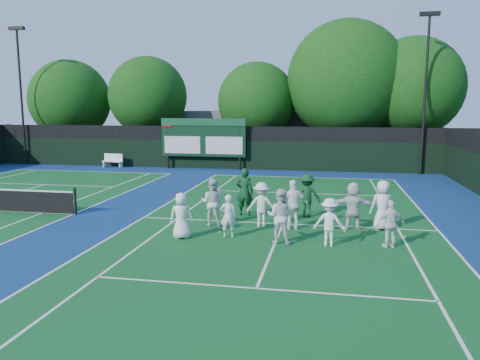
# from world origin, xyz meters

# --- Properties ---
(ground) EXTENTS (120.00, 120.00, 0.00)m
(ground) POSITION_xyz_m (0.00, 0.00, 0.00)
(ground) COLOR #1C380F
(ground) RESTS_ON ground
(court_apron) EXTENTS (34.00, 32.00, 0.01)m
(court_apron) POSITION_xyz_m (-6.00, 1.00, 0.00)
(court_apron) COLOR navy
(court_apron) RESTS_ON ground
(near_court) EXTENTS (11.05, 23.85, 0.01)m
(near_court) POSITION_xyz_m (0.00, 1.00, 0.01)
(near_court) COLOR #10501F
(near_court) RESTS_ON ground
(back_fence) EXTENTS (34.00, 0.08, 3.00)m
(back_fence) POSITION_xyz_m (-6.00, 16.00, 1.36)
(back_fence) COLOR black
(back_fence) RESTS_ON ground
(scoreboard) EXTENTS (6.00, 0.21, 3.55)m
(scoreboard) POSITION_xyz_m (-7.01, 15.59, 2.19)
(scoreboard) COLOR black
(scoreboard) RESTS_ON ground
(clubhouse) EXTENTS (18.00, 6.00, 4.00)m
(clubhouse) POSITION_xyz_m (-2.00, 24.00, 2.00)
(clubhouse) COLOR slate
(clubhouse) RESTS_ON ground
(light_pole_left) EXTENTS (1.20, 0.30, 10.12)m
(light_pole_left) POSITION_xyz_m (-21.00, 15.70, 6.30)
(light_pole_left) COLOR black
(light_pole_left) RESTS_ON ground
(light_pole_right) EXTENTS (1.20, 0.30, 10.12)m
(light_pole_right) POSITION_xyz_m (7.50, 15.70, 6.30)
(light_pole_right) COLOR black
(light_pole_right) RESTS_ON ground
(bench) EXTENTS (1.61, 0.70, 0.99)m
(bench) POSITION_xyz_m (-13.71, 15.37, 0.53)
(bench) COLOR white
(bench) RESTS_ON ground
(tree_a) EXTENTS (6.51, 6.51, 8.14)m
(tree_a) POSITION_xyz_m (-19.15, 19.58, 4.72)
(tree_a) COLOR black
(tree_a) RESTS_ON ground
(tree_b) EXTENTS (6.16, 6.16, 8.27)m
(tree_b) POSITION_xyz_m (-12.40, 19.58, 5.03)
(tree_b) COLOR black
(tree_b) RESTS_ON ground
(tree_c) EXTENTS (5.90, 5.90, 7.70)m
(tree_c) POSITION_xyz_m (-3.68, 19.58, 4.59)
(tree_c) COLOR black
(tree_c) RESTS_ON ground
(tree_d) EXTENTS (8.60, 8.60, 10.56)m
(tree_d) POSITION_xyz_m (2.88, 19.58, 6.04)
(tree_d) COLOR black
(tree_d) RESTS_ON ground
(tree_e) EXTENTS (7.07, 7.07, 9.25)m
(tree_e) POSITION_xyz_m (7.51, 19.58, 5.53)
(tree_e) COLOR black
(tree_e) RESTS_ON ground
(tennis_ball_0) EXTENTS (0.07, 0.07, 0.07)m
(tennis_ball_0) POSITION_xyz_m (-2.01, -0.68, 0.03)
(tennis_ball_0) COLOR yellow
(tennis_ball_0) RESTS_ON ground
(tennis_ball_1) EXTENTS (0.07, 0.07, 0.07)m
(tennis_ball_1) POSITION_xyz_m (2.87, 1.02, 0.03)
(tennis_ball_1) COLOR yellow
(tennis_ball_1) RESTS_ON ground
(tennis_ball_2) EXTENTS (0.07, 0.07, 0.07)m
(tennis_ball_2) POSITION_xyz_m (4.19, -0.08, 0.03)
(tennis_ball_2) COLOR yellow
(tennis_ball_2) RESTS_ON ground
(tennis_ball_3) EXTENTS (0.07, 0.07, 0.07)m
(tennis_ball_3) POSITION_xyz_m (-2.49, 1.80, 0.03)
(tennis_ball_3) COLOR yellow
(tennis_ball_3) RESTS_ON ground
(tennis_ball_4) EXTENTS (0.07, 0.07, 0.07)m
(tennis_ball_4) POSITION_xyz_m (1.68, 2.78, 0.03)
(tennis_ball_4) COLOR yellow
(tennis_ball_4) RESTS_ON ground
(tennis_ball_5) EXTENTS (0.07, 0.07, 0.07)m
(tennis_ball_5) POSITION_xyz_m (2.99, 0.38, 0.03)
(tennis_ball_5) COLOR yellow
(tennis_ball_5) RESTS_ON ground
(player_front_0) EXTENTS (0.85, 0.67, 1.54)m
(player_front_0) POSITION_xyz_m (-3.11, -1.54, 0.77)
(player_front_0) COLOR white
(player_front_0) RESTS_ON ground
(player_front_1) EXTENTS (0.61, 0.48, 1.46)m
(player_front_1) POSITION_xyz_m (-1.62, -1.12, 0.73)
(player_front_1) COLOR white
(player_front_1) RESTS_ON ground
(player_front_2) EXTENTS (0.94, 0.78, 1.77)m
(player_front_2) POSITION_xyz_m (0.15, -1.48, 0.89)
(player_front_2) COLOR silver
(player_front_2) RESTS_ON ground
(player_front_3) EXTENTS (1.05, 0.68, 1.52)m
(player_front_3) POSITION_xyz_m (1.69, -1.50, 0.76)
(player_front_3) COLOR white
(player_front_3) RESTS_ON ground
(player_front_4) EXTENTS (0.96, 0.64, 1.51)m
(player_front_4) POSITION_xyz_m (3.54, -1.34, 0.75)
(player_front_4) COLOR white
(player_front_4) RESTS_ON ground
(player_back_0) EXTENTS (0.87, 0.69, 1.74)m
(player_back_0) POSITION_xyz_m (-2.52, 0.31, 0.87)
(player_back_0) COLOR silver
(player_back_0) RESTS_ON ground
(player_back_1) EXTENTS (1.11, 0.70, 1.64)m
(player_back_1) POSITION_xyz_m (-0.72, 0.45, 0.82)
(player_back_1) COLOR silver
(player_back_1) RESTS_ON ground
(player_back_2) EXTENTS (1.13, 0.72, 1.79)m
(player_back_2) POSITION_xyz_m (0.43, 0.32, 0.89)
(player_back_2) COLOR white
(player_back_2) RESTS_ON ground
(player_back_3) EXTENTS (1.59, 0.53, 1.71)m
(player_back_3) POSITION_xyz_m (2.51, 0.75, 0.85)
(player_back_3) COLOR silver
(player_back_3) RESTS_ON ground
(player_back_4) EXTENTS (0.98, 0.77, 1.77)m
(player_back_4) POSITION_xyz_m (3.53, 0.84, 0.89)
(player_back_4) COLOR white
(player_back_4) RESTS_ON ground
(coach_left) EXTENTS (0.71, 0.47, 1.92)m
(coach_left) POSITION_xyz_m (-1.65, 2.14, 0.96)
(coach_left) COLOR #0F391D
(coach_left) RESTS_ON ground
(coach_right) EXTENTS (1.21, 0.82, 1.72)m
(coach_right) POSITION_xyz_m (0.82, 2.33, 0.86)
(coach_right) COLOR #103D1D
(coach_right) RESTS_ON ground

